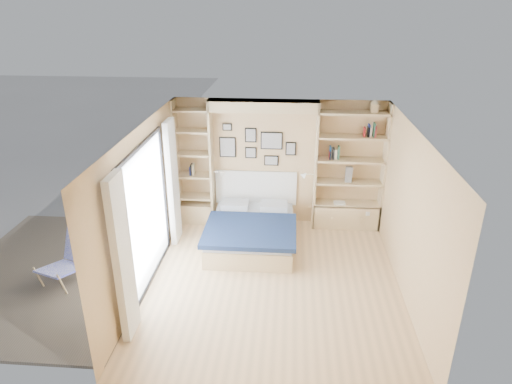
{
  "coord_description": "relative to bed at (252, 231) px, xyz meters",
  "views": [
    {
      "loc": [
        0.21,
        -6.15,
        4.23
      ],
      "look_at": [
        -0.35,
        0.9,
        1.19
      ],
      "focal_mm": 32.0,
      "sensor_mm": 36.0,
      "label": 1
    }
  ],
  "objects": [
    {
      "name": "bed",
      "position": [
        0.0,
        0.0,
        0.0
      ],
      "size": [
        1.61,
        2.0,
        1.07
      ],
      "color": "#D5BC8B",
      "rests_on": "ground"
    },
    {
      "name": "reading_lamps",
      "position": [
        0.15,
        0.76,
        0.84
      ],
      "size": [
        1.92,
        0.12,
        0.15
      ],
      "color": "silver",
      "rests_on": "ground"
    },
    {
      "name": "deck",
      "position": [
        -3.15,
        -1.24,
        -0.27
      ],
      "size": [
        3.2,
        4.0,
        0.05
      ],
      "primitive_type": "cube",
      "color": "brown",
      "rests_on": "ground"
    },
    {
      "name": "photo_gallery",
      "position": [
        -0.0,
        0.98,
        1.34
      ],
      "size": [
        1.48,
        0.02,
        0.82
      ],
      "color": "black",
      "rests_on": "ground"
    },
    {
      "name": "shelf_decor",
      "position": [
        1.53,
        0.83,
        1.42
      ],
      "size": [
        3.52,
        0.23,
        2.03
      ],
      "color": "#A51E1E",
      "rests_on": "ground"
    },
    {
      "name": "deck_chair",
      "position": [
        -2.8,
        -1.38,
        0.15
      ],
      "size": [
        0.77,
        0.98,
        0.87
      ],
      "rotation": [
        0.0,
        0.0,
        -0.34
      ],
      "color": "tan",
      "rests_on": "ground"
    },
    {
      "name": "ground",
      "position": [
        0.45,
        -1.24,
        -0.27
      ],
      "size": [
        4.5,
        4.5,
        0.0
      ],
      "primitive_type": "plane",
      "color": "#DCB37F",
      "rests_on": "ground"
    },
    {
      "name": "room_shell",
      "position": [
        0.06,
        0.28,
        0.81
      ],
      "size": [
        4.5,
        4.5,
        4.5
      ],
      "color": "tan",
      "rests_on": "ground"
    }
  ]
}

